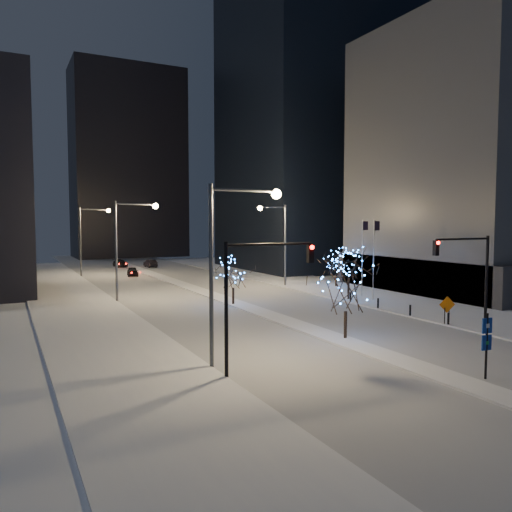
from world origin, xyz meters
TOP-DOWN VIEW (x-y plane):
  - ground at (0.00, 0.00)m, footprint 160.00×160.00m
  - road at (0.00, 35.00)m, footprint 20.00×130.00m
  - median at (0.00, 30.00)m, footprint 2.00×80.00m
  - east_sidewalk at (15.00, 20.00)m, footprint 10.00×90.00m
  - west_sidewalk at (-14.00, 20.00)m, footprint 8.00×90.00m
  - office_tower at (30.00, 50.00)m, footprint 30.00×25.00m
  - midrise_block at (34.00, 18.00)m, footprint 30.00×22.00m
  - plinth at (34.00, 18.00)m, footprint 30.00×24.00m
  - horizon_block at (6.00, 92.00)m, footprint 24.00×14.00m
  - street_lamp_w_near at (-8.94, 2.00)m, footprint 4.40×0.56m
  - street_lamp_w_mid at (-8.94, 27.00)m, footprint 4.40×0.56m
  - street_lamp_w_far at (-8.94, 52.00)m, footprint 4.40×0.56m
  - street_lamp_east at (10.08, 30.00)m, footprint 3.90×0.56m
  - traffic_signal_west at (-8.44, -0.00)m, footprint 5.26×0.43m
  - traffic_signal_east at (8.94, 1.00)m, footprint 5.26×0.43m
  - flagpoles at (13.37, 17.25)m, footprint 1.35×2.60m
  - bollards at (10.20, 10.00)m, footprint 0.16×12.16m
  - car_near at (-3.10, 50.08)m, footprint 2.15×3.98m
  - car_mid at (2.96, 62.74)m, footprint 1.54×4.03m
  - car_far at (-1.66, 65.61)m, footprint 2.09×4.48m
  - holiday_tree_median_near at (0.50, 4.02)m, footprint 5.53×5.53m
  - holiday_tree_median_far at (-0.50, 20.13)m, footprint 4.12×4.12m
  - holiday_tree_plaza_near at (11.14, 17.55)m, footprint 5.18×5.18m
  - holiday_tree_plaza_far at (15.93, 26.24)m, footprint 4.53×4.53m
  - wayfinding_sign at (1.70, -6.00)m, footprint 0.60×0.13m
  - construction_sign at (10.30, 4.25)m, footprint 1.24×0.45m

SIDE VIEW (x-z plane):
  - ground at x=0.00m, z-range 0.00..0.00m
  - road at x=0.00m, z-range 0.00..0.02m
  - median at x=0.00m, z-range 0.00..0.15m
  - east_sidewalk at x=15.00m, z-range 0.00..0.15m
  - west_sidewalk at x=-14.00m, z-range 0.00..0.15m
  - bollards at x=10.20m, z-range 0.15..1.05m
  - car_far at x=-1.66m, z-range 0.00..1.27m
  - car_near at x=-3.10m, z-range 0.00..1.29m
  - car_mid at x=2.96m, z-range 0.00..1.31m
  - construction_sign at x=10.30m, z-range 0.37..2.50m
  - plinth at x=34.00m, z-range 0.00..4.00m
  - wayfinding_sign at x=1.70m, z-range 0.38..3.77m
  - holiday_tree_plaza_far at x=15.93m, z-range 0.73..5.05m
  - holiday_tree_median_far at x=-0.50m, z-range 0.78..5.19m
  - holiday_tree_median_near at x=0.50m, z-range 0.88..6.40m
  - holiday_tree_plaza_near at x=11.14m, z-range 1.03..6.40m
  - traffic_signal_west at x=-8.44m, z-range 1.26..8.26m
  - traffic_signal_east at x=8.94m, z-range 1.26..8.26m
  - flagpoles at x=13.37m, z-range 0.80..8.80m
  - street_lamp_east at x=10.08m, z-range 1.45..11.45m
  - street_lamp_w_near at x=-8.94m, z-range 1.50..11.50m
  - street_lamp_w_mid at x=-8.94m, z-range 1.50..11.50m
  - street_lamp_w_far at x=-8.94m, z-range 1.50..11.50m
  - midrise_block at x=34.00m, z-range 0.00..30.00m
  - horizon_block at x=6.00m, z-range 0.00..42.00m
  - office_tower at x=30.00m, z-range 0.00..90.00m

